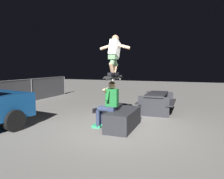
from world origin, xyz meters
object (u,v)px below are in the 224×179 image
Objects in this scene: skater_airborne at (114,53)px; kicker_ramp at (112,110)px; ledge_box_main at (123,119)px; skateboard at (113,78)px; picnic_table_back at (157,100)px; person_sitting_on_ledge at (108,102)px.

skater_airborne is 3.06m from kicker_ramp.
skateboard reaches higher than ledge_box_main.
kicker_ramp is at bearing 108.03° from picnic_table_back.
skateboard reaches higher than picnic_table_back.
picnic_table_back is (2.49, -0.57, 0.23)m from ledge_box_main.
ledge_box_main is at bearing -63.13° from skater_airborne.
skater_airborne is at bearing 162.84° from picnic_table_back.
ledge_box_main is 1.50× the size of skateboard.
person_sitting_on_ledge is (-0.16, 0.39, 0.50)m from ledge_box_main.
picnic_table_back is (2.61, -0.80, -1.65)m from skater_airborne.
ledge_box_main is 1.37× the size of skater_airborne.
skater_airborne is at bearing 116.87° from ledge_box_main.
skateboard is (-0.18, 0.23, 1.19)m from ledge_box_main.
ledge_box_main is at bearing -67.52° from person_sitting_on_ledge.
person_sitting_on_ledge is at bearing 160.01° from picnic_table_back.
picnic_table_back is (2.66, -0.81, -0.96)m from skateboard.
ledge_box_main is 0.66m from person_sitting_on_ledge.
skateboard is 0.73× the size of kicker_ramp.
skateboard is at bearing -158.28° from kicker_ramp.
kicker_ramp is at bearing 22.29° from skater_airborne.
person_sitting_on_ledge reaches higher than kicker_ramp.
ledge_box_main is 0.90× the size of picnic_table_back.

